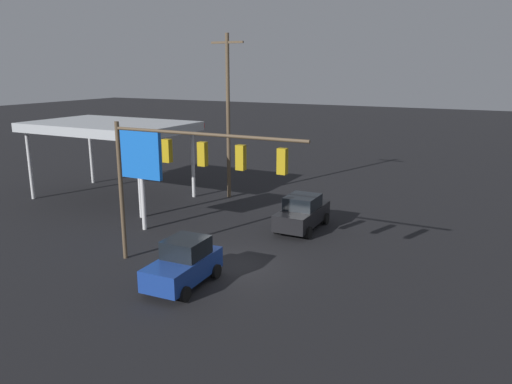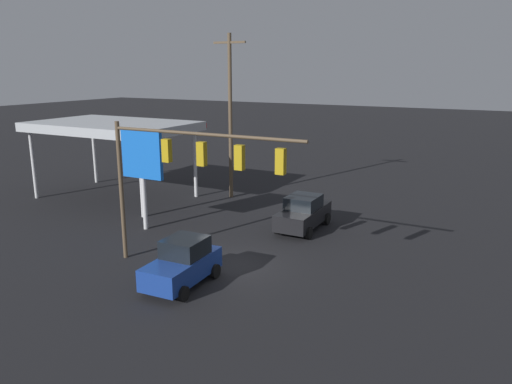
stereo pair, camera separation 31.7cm
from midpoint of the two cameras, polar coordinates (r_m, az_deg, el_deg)
ground_plane at (r=23.25m, az=-2.69°, el=-8.35°), size 200.00×200.00×0.00m
traffic_signal_assembly at (r=21.21m, az=-8.10°, el=3.36°), size 9.36×0.43×6.51m
utility_pole at (r=34.23m, az=-3.48°, el=8.92°), size 2.40×0.26×11.07m
gas_station_canopy at (r=35.51m, az=-16.63°, el=7.08°), size 10.81×6.85×5.28m
price_sign at (r=27.93m, az=-13.34°, el=3.82°), size 2.66×0.27×5.68m
sedan_waiting at (r=28.09m, az=4.99°, el=-2.36°), size 2.12×4.43×1.93m
hatchback_crossing at (r=21.14m, az=-8.69°, el=-8.09°), size 2.10×3.87×1.97m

